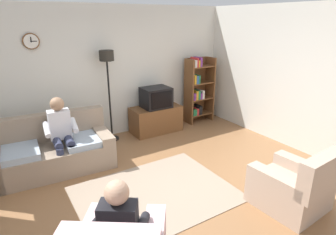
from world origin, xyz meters
name	(u,v)px	position (x,y,z in m)	size (l,w,h in m)	color
ground_plane	(177,193)	(0.00, 0.00, 0.00)	(12.00, 12.00, 0.00)	#8C603D
back_wall_assembly	(106,73)	(0.00, 2.66, 1.35)	(6.20, 0.17, 2.70)	silver
right_wall	(308,81)	(2.86, 0.00, 1.35)	(0.12, 5.80, 2.70)	silver
couch	(53,152)	(-1.37, 1.68, 0.31)	(1.95, 1.00, 0.90)	gray
tv_stand	(156,119)	(0.93, 2.25, 0.29)	(1.10, 0.56, 0.58)	brown
tv	(156,97)	(0.93, 2.23, 0.80)	(0.60, 0.49, 0.44)	black
bookshelf	(197,90)	(2.12, 2.32, 0.80)	(0.68, 0.36, 1.58)	brown
floor_lamp	(108,71)	(-0.08, 2.35, 1.45)	(0.28, 0.28, 1.85)	black
armchair_near_bookshelf	(292,188)	(1.13, -1.08, 0.29)	(0.85, 0.93, 0.90)	tan
area_rug	(155,193)	(-0.28, 0.15, 0.01)	(2.20, 1.70, 0.01)	gray
person_on_couch	(61,131)	(-1.21, 1.57, 0.70)	(0.53, 0.55, 1.24)	silver
person_in_left_armchair	(121,224)	(-1.22, -0.88, 0.60)	(0.61, 0.64, 1.12)	black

